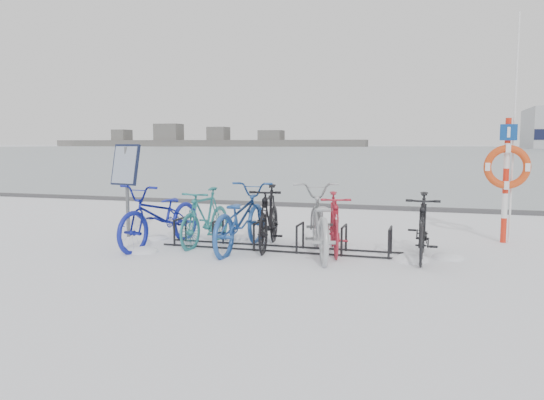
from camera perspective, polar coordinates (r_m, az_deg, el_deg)
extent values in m
plane|color=white|center=(8.80, 0.73, -5.36)|extent=(900.00, 900.00, 0.00)
cube|color=#94A1A7|center=(163.31, 16.22, 5.27)|extent=(400.00, 298.00, 0.02)
cube|color=#3F3F42|center=(14.49, 7.28, -0.67)|extent=(400.00, 0.25, 0.10)
cylinder|color=black|center=(9.22, -10.47, -3.54)|extent=(0.04, 0.04, 0.44)
cylinder|color=black|center=(9.61, -9.27, -3.13)|extent=(0.04, 0.04, 0.44)
cylinder|color=black|center=(9.38, -9.88, -2.01)|extent=(0.04, 0.44, 0.04)
cylinder|color=black|center=(8.92, -6.36, -3.81)|extent=(0.04, 0.04, 0.44)
cylinder|color=black|center=(9.32, -5.28, -3.37)|extent=(0.04, 0.04, 0.44)
cylinder|color=black|center=(9.08, -5.82, -2.21)|extent=(0.04, 0.44, 0.04)
cylinder|color=black|center=(8.66, -1.97, -4.07)|extent=(0.04, 0.04, 0.44)
cylinder|color=black|center=(9.07, -1.06, -3.60)|extent=(0.04, 0.04, 0.44)
cylinder|color=black|center=(8.83, -1.51, -2.42)|extent=(0.04, 0.44, 0.04)
cylinder|color=black|center=(8.46, 2.66, -4.32)|extent=(0.04, 0.04, 0.44)
cylinder|color=black|center=(8.88, 3.37, -3.82)|extent=(0.04, 0.04, 0.44)
cylinder|color=black|center=(8.63, 3.03, -2.63)|extent=(0.04, 0.44, 0.04)
cylinder|color=black|center=(8.31, 7.49, -4.55)|extent=(0.04, 0.04, 0.44)
cylinder|color=black|center=(8.74, 7.97, -4.03)|extent=(0.04, 0.04, 0.44)
cylinder|color=black|center=(8.49, 7.76, -2.82)|extent=(0.04, 0.44, 0.04)
cylinder|color=black|center=(8.23, 12.46, -4.75)|extent=(0.04, 0.04, 0.44)
cylinder|color=black|center=(8.66, 12.69, -4.22)|extent=(0.04, 0.04, 0.44)
cylinder|color=black|center=(8.41, 12.61, -3.01)|extent=(0.04, 0.44, 0.04)
cylinder|color=black|center=(8.59, 0.32, -5.51)|extent=(4.00, 0.03, 0.03)
cylinder|color=black|center=(9.01, 1.12, -4.97)|extent=(4.00, 0.03, 0.03)
cylinder|color=#595B5E|center=(10.27, -15.31, 0.82)|extent=(0.07, 0.07, 1.68)
cube|color=black|center=(10.21, -15.48, 3.68)|extent=(0.61, 0.32, 0.76)
cube|color=#8C99AD|center=(10.18, -15.60, 3.67)|extent=(0.54, 0.25, 0.68)
cylinder|color=red|center=(10.25, 23.63, -3.00)|extent=(0.10, 0.10, 0.44)
cylinder|color=silver|center=(10.19, 23.74, -0.57)|extent=(0.10, 0.10, 0.44)
cylinder|color=red|center=(10.15, 23.84, 1.89)|extent=(0.10, 0.10, 0.44)
cylinder|color=silver|center=(10.13, 23.95, 4.36)|extent=(0.10, 0.10, 0.44)
cylinder|color=red|center=(10.13, 24.06, 6.83)|extent=(0.10, 0.10, 0.44)
torus|color=#CD4013|center=(10.05, 23.97, 3.27)|extent=(0.77, 0.13, 0.77)
cube|color=navy|center=(10.05, 24.11, 6.67)|extent=(0.28, 0.03, 0.28)
cylinder|color=silver|center=(10.20, 24.59, 6.91)|extent=(0.04, 0.04, 3.98)
cube|color=#4C4C4C|center=(294.89, -7.57, 6.08)|extent=(180.00, 12.00, 3.50)
cube|color=#4C4C4C|center=(308.58, -12.69, 6.68)|extent=(24.00, 10.00, 8.00)
cube|color=#4C4C4C|center=(283.77, -2.02, 6.78)|extent=(20.00, 10.00, 6.00)
imported|color=navy|center=(9.26, -11.82, -1.40)|extent=(1.07, 2.23, 1.12)
imported|color=#247173|center=(9.24, -7.18, -1.64)|extent=(0.62, 1.74, 1.02)
imported|color=#1F4992|center=(8.76, -3.44, -1.70)|extent=(0.80, 2.16, 1.12)
imported|color=black|center=(8.91, -0.34, -1.66)|extent=(0.76, 1.87, 1.09)
imported|color=#A7AAAE|center=(8.33, 5.06, -2.05)|extent=(1.36, 2.31, 1.14)
imported|color=#A72031|center=(8.62, 6.70, -2.27)|extent=(0.86, 1.73, 1.00)
imported|color=black|center=(8.39, 15.92, -2.56)|extent=(0.50, 1.73, 1.04)
ellipsoid|color=white|center=(8.59, 18.38, -5.96)|extent=(0.50, 0.50, 0.17)
ellipsoid|color=white|center=(9.77, -4.00, -4.22)|extent=(0.49, 0.49, 0.17)
ellipsoid|color=white|center=(9.19, 5.82, -4.90)|extent=(0.40, 0.40, 0.14)
ellipsoid|color=white|center=(8.88, -13.66, -5.44)|extent=(0.48, 0.48, 0.17)
ellipsoid|color=white|center=(9.99, -12.33, -4.12)|extent=(0.44, 0.44, 0.15)
ellipsoid|color=white|center=(9.03, 7.91, -5.12)|extent=(0.44, 0.44, 0.15)
ellipsoid|color=white|center=(8.27, 14.64, -6.31)|extent=(0.55, 0.55, 0.19)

